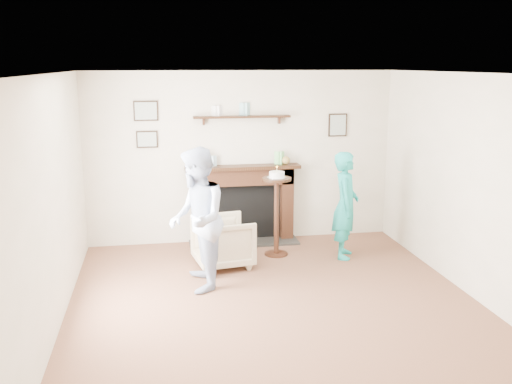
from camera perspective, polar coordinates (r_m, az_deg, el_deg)
ground at (r=6.35m, az=2.05°, el=-11.39°), size 5.00×5.00×0.00m
room_shell at (r=6.54m, az=0.89°, el=4.19°), size 4.54×5.02×2.52m
armchair at (r=7.58m, az=-3.26°, el=-7.32°), size 0.82×0.80×0.66m
man at (r=6.88m, az=-5.77°, el=-9.51°), size 0.65×0.83×1.68m
woman at (r=7.99m, az=8.76°, el=-6.37°), size 0.51×0.62×1.46m
pedestal_table at (r=7.76m, az=2.07°, el=-0.89°), size 0.39×0.39×1.25m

